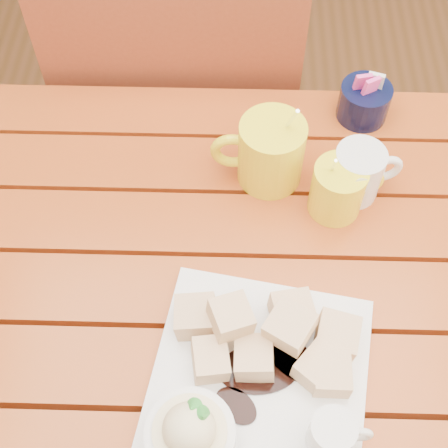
{
  "coord_description": "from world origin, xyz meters",
  "views": [
    {
      "loc": [
        -0.01,
        -0.4,
        1.54
      ],
      "look_at": [
        -0.02,
        0.07,
        0.82
      ],
      "focal_mm": 50.0,
      "sensor_mm": 36.0,
      "label": 1
    }
  ],
  "objects_px": {
    "dessert_plate": "(248,387)",
    "coffee_mug_left": "(269,152)",
    "table": "(235,322)",
    "coffee_mug_right": "(339,189)",
    "chair_far": "(182,103)"
  },
  "relations": [
    {
      "from": "coffee_mug_left",
      "to": "coffee_mug_right",
      "type": "relative_size",
      "value": 1.26
    },
    {
      "from": "dessert_plate",
      "to": "chair_far",
      "type": "height_order",
      "value": "chair_far"
    },
    {
      "from": "table",
      "to": "chair_far",
      "type": "height_order",
      "value": "chair_far"
    },
    {
      "from": "coffee_mug_right",
      "to": "chair_far",
      "type": "bearing_deg",
      "value": 107.89
    },
    {
      "from": "dessert_plate",
      "to": "table",
      "type": "bearing_deg",
      "value": 96.07
    },
    {
      "from": "table",
      "to": "coffee_mug_right",
      "type": "xyz_separation_m",
      "value": [
        0.15,
        0.15,
        0.15
      ]
    },
    {
      "from": "coffee_mug_left",
      "to": "coffee_mug_right",
      "type": "bearing_deg",
      "value": -27.84
    },
    {
      "from": "table",
      "to": "coffee_mug_left",
      "type": "height_order",
      "value": "coffee_mug_left"
    },
    {
      "from": "dessert_plate",
      "to": "coffee_mug_right",
      "type": "distance_m",
      "value": 0.33
    },
    {
      "from": "table",
      "to": "chair_far",
      "type": "distance_m",
      "value": 0.58
    },
    {
      "from": "table",
      "to": "dessert_plate",
      "type": "bearing_deg",
      "value": -83.93
    },
    {
      "from": "chair_far",
      "to": "coffee_mug_right",
      "type": "bearing_deg",
      "value": 122.98
    },
    {
      "from": "dessert_plate",
      "to": "coffee_mug_right",
      "type": "xyz_separation_m",
      "value": [
        0.13,
        0.3,
        0.01
      ]
    },
    {
      "from": "table",
      "to": "coffee_mug_left",
      "type": "bearing_deg",
      "value": 77.78
    },
    {
      "from": "dessert_plate",
      "to": "coffee_mug_left",
      "type": "relative_size",
      "value": 1.87
    }
  ]
}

